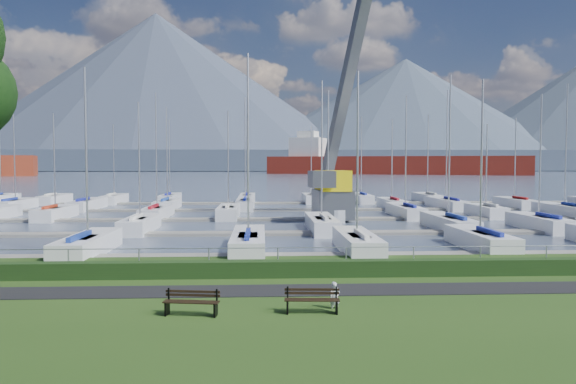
{
  "coord_description": "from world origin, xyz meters",
  "views": [
    {
      "loc": [
        -1.69,
        -24.28,
        4.93
      ],
      "look_at": [
        0.0,
        12.0,
        3.0
      ],
      "focal_mm": 35.0,
      "sensor_mm": 36.0,
      "label": 1
    }
  ],
  "objects": [
    {
      "name": "foothill",
      "position": [
        0.0,
        330.0,
        6.0
      ],
      "size": [
        900.0,
        80.0,
        12.0
      ],
      "primitive_type": "cube",
      "color": "#424E61",
      "rests_on": "water"
    },
    {
      "name": "bench_right",
      "position": [
        -0.06,
        -6.22,
        0.42
      ],
      "size": [
        1.82,
        0.54,
        0.85
      ],
      "rotation": [
        0.0,
        0.0,
        -0.06
      ],
      "color": "black",
      "rests_on": "grass"
    },
    {
      "name": "docks",
      "position": [
        0.0,
        26.0,
        -0.22
      ],
      "size": [
        90.0,
        41.6,
        0.25
      ],
      "color": "slate",
      "rests_on": "water"
    },
    {
      "name": "cargo_ship_mid",
      "position": [
        51.47,
        218.98,
        3.44
      ],
      "size": [
        110.24,
        57.95,
        21.5
      ],
      "rotation": [
        0.0,
        0.0,
        -0.38
      ],
      "color": "maroon",
      "rests_on": "water"
    },
    {
      "name": "mountains",
      "position": [
        7.35,
        404.62,
        46.68
      ],
      "size": [
        1190.0,
        360.0,
        115.0
      ],
      "color": "#40475E",
      "rests_on": "water"
    },
    {
      "name": "sailboat_fleet",
      "position": [
        -0.94,
        28.34,
        5.37
      ],
      "size": [
        75.36,
        49.46,
        13.59
      ],
      "color": "#1F3D9F",
      "rests_on": "water"
    },
    {
      "name": "fence",
      "position": [
        0.0,
        0.0,
        1.2
      ],
      "size": [
        80.0,
        0.04,
        0.04
      ],
      "primitive_type": "cylinder",
      "rotation": [
        0.0,
        1.57,
        0.0
      ],
      "color": "#93969B",
      "rests_on": "grass"
    },
    {
      "name": "path",
      "position": [
        0.0,
        -3.0,
        0.01
      ],
      "size": [
        160.0,
        2.0,
        0.04
      ],
      "primitive_type": "cube",
      "color": "black",
      "rests_on": "grass"
    },
    {
      "name": "hedge",
      "position": [
        0.0,
        -0.4,
        0.35
      ],
      "size": [
        80.0,
        0.7,
        0.7
      ],
      "primitive_type": "cube",
      "color": "#1C3513",
      "rests_on": "grass"
    },
    {
      "name": "water",
      "position": [
        0.0,
        260.0,
        -0.4
      ],
      "size": [
        800.0,
        540.0,
        0.2
      ],
      "primitive_type": "cube",
      "color": "#49556B"
    },
    {
      "name": "crane",
      "position": [
        5.03,
        26.24,
        5.33
      ],
      "size": [
        6.2,
        13.22,
        22.35
      ],
      "rotation": [
        0.0,
        0.0,
        0.11
      ],
      "color": "#55575C",
      "rests_on": "water"
    },
    {
      "name": "bench_left",
      "position": [
        -3.96,
        -6.32,
        0.42
      ],
      "size": [
        1.84,
        0.69,
        0.85
      ],
      "rotation": [
        0.0,
        0.0,
        -0.15
      ],
      "color": "black",
      "rests_on": "grass"
    },
    {
      "name": "person",
      "position": [
        0.76,
        -5.69,
        0.53
      ],
      "size": [
        0.45,
        0.38,
        1.05
      ],
      "primitive_type": "imported",
      "rotation": [
        0.0,
        0.0,
        0.4
      ],
      "color": "silver",
      "rests_on": "grass"
    }
  ]
}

